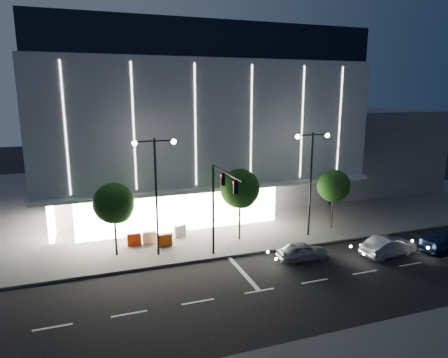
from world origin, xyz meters
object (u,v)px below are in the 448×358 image
barrier_a (165,240)px  barrier_d (150,238)px  street_lamp_west (156,180)px  car_second (388,246)px  tree_left (114,205)px  tree_mid (240,191)px  tree_right (334,188)px  traffic_mast (219,196)px  street_lamp_east (311,169)px  barrier_b (180,231)px  barrier_c (134,240)px  car_lead (303,251)px

barrier_a → barrier_d: bearing=128.6°
street_lamp_west → car_second: street_lamp_west is taller
tree_left → tree_mid: size_ratio=0.93×
street_lamp_west → tree_right: street_lamp_west is taller
tree_left → street_lamp_west: bearing=-18.9°
traffic_mast → tree_right: 12.63m
tree_left → barrier_d: size_ratio=5.20×
traffic_mast → barrier_d: traffic_mast is taller
tree_right → traffic_mast: bearing=-163.0°
street_lamp_west → tree_mid: (7.03, 1.02, -1.62)m
street_lamp_east → tree_mid: (-5.97, 1.02, -1.62)m
barrier_b → barrier_c: bearing=171.2°
barrier_b → barrier_c: (-3.94, -0.76, 0.00)m
street_lamp_east → barrier_c: street_lamp_east is taller
barrier_a → barrier_c: bearing=150.5°
tree_left → car_second: bearing=-18.7°
traffic_mast → tree_right: traffic_mast is taller
street_lamp_east → barrier_c: (-14.51, 2.44, -5.31)m
car_second → barrier_a: bearing=58.4°
barrier_b → traffic_mast: bearing=-94.6°
street_lamp_east → barrier_d: bearing=169.2°
street_lamp_west → car_second: bearing=-18.7°
tree_left → barrier_b: 6.73m
tree_left → barrier_d: 4.59m
tree_right → car_lead: tree_right is taller
barrier_b → barrier_c: 4.01m
street_lamp_east → barrier_d: street_lamp_east is taller
traffic_mast → barrier_d: (-4.26, 5.19, -4.38)m
barrier_c → traffic_mast: bearing=-43.3°
barrier_a → barrier_b: bearing=40.5°
tree_left → car_second: tree_left is taller
tree_left → barrier_d: bearing=29.0°
traffic_mast → barrier_d: size_ratio=6.43×
tree_right → barrier_c: bearing=175.4°
street_lamp_west → car_lead: 12.08m
car_lead → barrier_d: bearing=61.0°
barrier_c → car_second: bearing=-24.5°
street_lamp_east → car_second: size_ratio=1.99×
street_lamp_east → tree_mid: street_lamp_east is taller
car_second → tree_mid: bearing=47.8°
tree_mid → tree_right: 9.01m
tree_mid → barrier_d: size_ratio=5.59×
tree_right → barrier_a: 15.55m
tree_left → barrier_d: (2.71, 1.50, -3.38)m
tree_right → car_lead: size_ratio=1.40×
street_lamp_west → car_second: (16.59, -5.60, -5.21)m
tree_mid → barrier_a: tree_mid is taller
street_lamp_west → tree_mid: street_lamp_west is taller
car_second → barrier_a: size_ratio=4.12×
tree_mid → car_second: 12.18m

